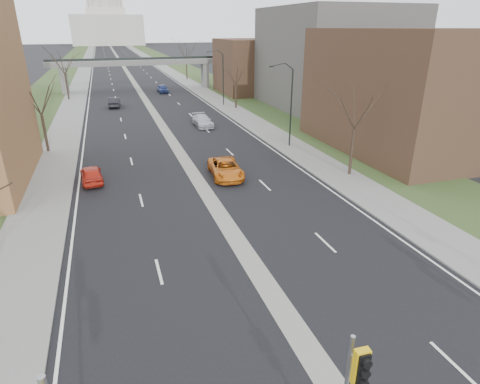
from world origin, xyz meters
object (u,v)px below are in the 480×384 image
car_right_near (226,168)px  car_right_mid (203,121)px  car_left_far (114,102)px  car_right_far (163,89)px  car_left_near (91,174)px

car_right_near → car_right_mid: bearing=87.4°
car_right_mid → car_left_far: bearing=119.4°
car_right_far → car_right_near: bearing=-93.3°
car_right_near → car_left_near: bearing=173.4°
car_left_far → car_right_far: size_ratio=1.02×
car_right_far → car_right_mid: bearing=-89.9°
car_left_far → car_right_near: size_ratio=0.86×
car_right_mid → car_right_far: size_ratio=1.10×
car_left_near → car_right_near: size_ratio=0.78×
car_left_near → car_right_far: 49.75m
car_right_near → car_right_mid: (2.49, 19.31, -0.03)m
car_left_near → car_right_mid: bearing=-133.5°
car_left_near → car_right_near: (11.07, -2.23, 0.03)m
car_left_near → car_right_mid: (13.56, 17.08, 0.01)m
car_right_mid → car_right_far: bearing=90.4°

